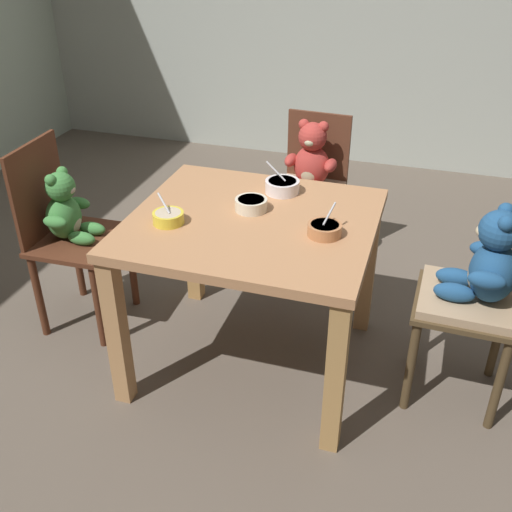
# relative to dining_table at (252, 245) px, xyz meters

# --- Properties ---
(ground_plane) EXTENTS (5.20, 5.20, 0.04)m
(ground_plane) POSITION_rel_dining_table_xyz_m (0.00, 0.00, -0.62)
(ground_plane) COLOR brown
(dining_table) EXTENTS (0.96, 0.88, 0.71)m
(dining_table) POSITION_rel_dining_table_xyz_m (0.00, 0.00, 0.00)
(dining_table) COLOR #B27B51
(dining_table) RESTS_ON ground_plane
(teddy_chair_far_center) EXTENTS (0.39, 0.41, 0.85)m
(teddy_chair_far_center) POSITION_rel_dining_table_xyz_m (0.04, 0.86, -0.05)
(teddy_chair_far_center) COLOR #593120
(teddy_chair_far_center) RESTS_ON ground_plane
(teddy_chair_near_right) EXTENTS (0.40, 0.39, 0.93)m
(teddy_chair_near_right) POSITION_rel_dining_table_xyz_m (0.90, 0.05, -0.03)
(teddy_chair_near_right) COLOR #4A3922
(teddy_chair_near_right) RESTS_ON ground_plane
(teddy_chair_near_left) EXTENTS (0.38, 0.42, 0.90)m
(teddy_chair_near_left) POSITION_rel_dining_table_xyz_m (-0.91, 0.06, -0.06)
(teddy_chair_near_left) COLOR #502918
(teddy_chair_near_left) RESTS_ON ground_plane
(porridge_bowl_yellow_near_left) EXTENTS (0.12, 0.12, 0.11)m
(porridge_bowl_yellow_near_left) POSITION_rel_dining_table_xyz_m (-0.30, -0.13, 0.14)
(porridge_bowl_yellow_near_left) COLOR yellow
(porridge_bowl_yellow_near_left) RESTS_ON dining_table
(porridge_bowl_cream_center) EXTENTS (0.13, 0.13, 0.05)m
(porridge_bowl_cream_center) POSITION_rel_dining_table_xyz_m (-0.03, 0.07, 0.14)
(porridge_bowl_cream_center) COLOR beige
(porridge_bowl_cream_center) RESTS_ON dining_table
(porridge_bowl_terracotta_near_right) EXTENTS (0.13, 0.14, 0.11)m
(porridge_bowl_terracotta_near_right) POSITION_rel_dining_table_xyz_m (0.30, -0.05, 0.14)
(porridge_bowl_terracotta_near_right) COLOR #B97548
(porridge_bowl_terracotta_near_right) RESTS_ON dining_table
(porridge_bowl_white_far_center) EXTENTS (0.15, 0.15, 0.13)m
(porridge_bowl_white_far_center) POSITION_rel_dining_table_xyz_m (0.05, 0.27, 0.15)
(porridge_bowl_white_far_center) COLOR silver
(porridge_bowl_white_far_center) RESTS_ON dining_table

